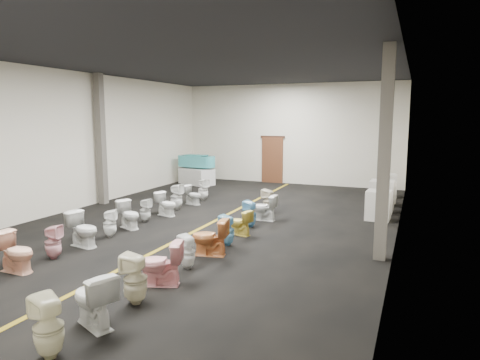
% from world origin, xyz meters
% --- Properties ---
extents(floor, '(16.00, 16.00, 0.00)m').
position_xyz_m(floor, '(0.00, 0.00, 0.00)').
color(floor, black).
rests_on(floor, ground).
extents(ceiling, '(16.00, 16.00, 0.00)m').
position_xyz_m(ceiling, '(0.00, 0.00, 4.50)').
color(ceiling, black).
rests_on(ceiling, ground).
extents(wall_back, '(10.00, 0.00, 10.00)m').
position_xyz_m(wall_back, '(0.00, 8.00, 2.25)').
color(wall_back, beige).
rests_on(wall_back, ground).
extents(wall_left, '(0.00, 16.00, 16.00)m').
position_xyz_m(wall_left, '(-5.00, 0.00, 2.25)').
color(wall_left, beige).
rests_on(wall_left, ground).
extents(wall_right, '(0.00, 16.00, 16.00)m').
position_xyz_m(wall_right, '(5.00, 0.00, 2.25)').
color(wall_right, beige).
rests_on(wall_right, ground).
extents(aisle_stripe, '(0.12, 15.60, 0.01)m').
position_xyz_m(aisle_stripe, '(0.00, 0.00, 0.00)').
color(aisle_stripe, '#806612').
rests_on(aisle_stripe, floor).
extents(back_door, '(1.00, 0.10, 2.10)m').
position_xyz_m(back_door, '(-0.80, 7.94, 1.05)').
color(back_door, '#562D19').
rests_on(back_door, floor).
extents(door_frame, '(1.15, 0.08, 0.10)m').
position_xyz_m(door_frame, '(-0.80, 7.95, 2.12)').
color(door_frame, '#331C11').
rests_on(door_frame, back_door).
extents(column_left, '(0.25, 0.25, 4.50)m').
position_xyz_m(column_left, '(-4.75, 1.00, 2.25)').
color(column_left, '#59544C').
rests_on(column_left, floor).
extents(column_right, '(0.25, 0.25, 4.50)m').
position_xyz_m(column_right, '(4.75, -1.50, 2.25)').
color(column_right, '#59544C').
rests_on(column_right, floor).
extents(display_table, '(1.84, 1.39, 0.73)m').
position_xyz_m(display_table, '(-3.79, 6.11, 0.37)').
color(display_table, silver).
rests_on(display_table, floor).
extents(bathtub, '(1.86, 0.75, 0.55)m').
position_xyz_m(bathtub, '(-3.79, 6.11, 1.07)').
color(bathtub, teal).
rests_on(bathtub, display_table).
extents(appliance_crate_a, '(0.71, 0.71, 0.87)m').
position_xyz_m(appliance_crate_a, '(4.40, 2.20, 0.44)').
color(appliance_crate_a, silver).
rests_on(appliance_crate_a, floor).
extents(appliance_crate_b, '(0.75, 0.75, 1.00)m').
position_xyz_m(appliance_crate_b, '(4.40, 3.43, 0.50)').
color(appliance_crate_b, silver).
rests_on(appliance_crate_b, floor).
extents(appliance_crate_c, '(0.75, 0.75, 0.76)m').
position_xyz_m(appliance_crate_c, '(4.40, 4.67, 0.38)').
color(appliance_crate_c, silver).
rests_on(appliance_crate_c, floor).
extents(appliance_crate_d, '(0.71, 0.71, 0.89)m').
position_xyz_m(appliance_crate_d, '(4.40, 6.09, 0.44)').
color(appliance_crate_d, silver).
rests_on(appliance_crate_d, floor).
extents(toilet_left_2, '(0.80, 0.46, 0.81)m').
position_xyz_m(toilet_left_2, '(-1.79, -5.05, 0.40)').
color(toilet_left_2, '#F9B795').
rests_on(toilet_left_2, floor).
extents(toilet_left_3, '(0.42, 0.42, 0.75)m').
position_xyz_m(toilet_left_3, '(-1.72, -4.19, 0.37)').
color(toilet_left_3, '#D99CA3').
rests_on(toilet_left_3, floor).
extents(toilet_left_4, '(0.88, 0.60, 0.83)m').
position_xyz_m(toilet_left_4, '(-1.77, -3.23, 0.42)').
color(toilet_left_4, silver).
rests_on(toilet_left_4, floor).
extents(toilet_left_5, '(0.43, 0.43, 0.71)m').
position_xyz_m(toilet_left_5, '(-1.72, -2.35, 0.36)').
color(toilet_left_5, white).
rests_on(toilet_left_5, floor).
extents(toilet_left_6, '(0.85, 0.67, 0.76)m').
position_xyz_m(toilet_left_6, '(-1.81, -1.45, 0.38)').
color(toilet_left_6, white).
rests_on(toilet_left_6, floor).
extents(toilet_left_7, '(0.33, 0.33, 0.69)m').
position_xyz_m(toilet_left_7, '(-1.82, -0.68, 0.34)').
color(toilet_left_7, silver).
rests_on(toilet_left_7, floor).
extents(toilet_left_8, '(0.79, 0.56, 0.73)m').
position_xyz_m(toilet_left_8, '(-1.69, 0.25, 0.36)').
color(toilet_left_8, white).
rests_on(toilet_left_8, floor).
extents(toilet_left_9, '(0.40, 0.39, 0.86)m').
position_xyz_m(toilet_left_9, '(-1.84, 1.09, 0.43)').
color(toilet_left_9, white).
rests_on(toilet_left_9, floor).
extents(toilet_left_10, '(0.71, 0.49, 0.67)m').
position_xyz_m(toilet_left_10, '(-1.77, 2.08, 0.33)').
color(toilet_left_10, silver).
rests_on(toilet_left_10, floor).
extents(toilet_left_11, '(0.47, 0.46, 0.80)m').
position_xyz_m(toilet_left_11, '(-1.77, 2.86, 0.40)').
color(toilet_left_11, white).
rests_on(toilet_left_11, floor).
extents(toilet_right_0, '(0.48, 0.47, 0.83)m').
position_xyz_m(toilet_right_0, '(1.22, -7.10, 0.42)').
color(toilet_right_0, beige).
rests_on(toilet_right_0, floor).
extents(toilet_right_1, '(0.94, 0.75, 0.84)m').
position_xyz_m(toilet_right_1, '(1.16, -6.23, 0.42)').
color(toilet_right_1, silver).
rests_on(toilet_right_1, floor).
extents(toilet_right_2, '(0.44, 0.43, 0.85)m').
position_xyz_m(toilet_right_2, '(1.27, -5.37, 0.43)').
color(toilet_right_2, beige).
rests_on(toilet_right_2, floor).
extents(toilet_right_3, '(0.91, 0.70, 0.82)m').
position_xyz_m(toilet_right_3, '(1.20, -4.55, 0.41)').
color(toilet_right_3, '#F8A4A9').
rests_on(toilet_right_3, floor).
extents(toilet_right_4, '(0.42, 0.41, 0.70)m').
position_xyz_m(toilet_right_4, '(1.23, -3.60, 0.35)').
color(toilet_right_4, white).
rests_on(toilet_right_4, floor).
extents(toilet_right_5, '(0.88, 0.61, 0.82)m').
position_xyz_m(toilet_right_5, '(1.27, -2.69, 0.41)').
color(toilet_right_5, '#CB763D').
rests_on(toilet_right_5, floor).
extents(toilet_right_6, '(0.38, 0.38, 0.74)m').
position_xyz_m(toilet_right_6, '(1.33, -1.87, 0.37)').
color(toilet_right_6, '#6DAECF').
rests_on(toilet_right_6, floor).
extents(toilet_right_7, '(0.71, 0.50, 0.66)m').
position_xyz_m(toilet_right_7, '(1.24, -0.91, 0.33)').
color(toilet_right_7, '#DEC34A').
rests_on(toilet_right_7, floor).
extents(toilet_right_8, '(0.43, 0.42, 0.74)m').
position_xyz_m(toilet_right_8, '(1.21, -0.06, 0.37)').
color(toilet_right_8, '#66A6CF').
rests_on(toilet_right_8, floor).
extents(toilet_right_9, '(0.77, 0.45, 0.77)m').
position_xyz_m(toilet_right_9, '(1.30, 0.83, 0.39)').
color(toilet_right_9, white).
rests_on(toilet_right_9, floor).
extents(toilet_right_10, '(0.42, 0.42, 0.79)m').
position_xyz_m(toilet_right_10, '(1.15, 1.65, 0.40)').
color(toilet_right_10, beige).
rests_on(toilet_right_10, floor).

